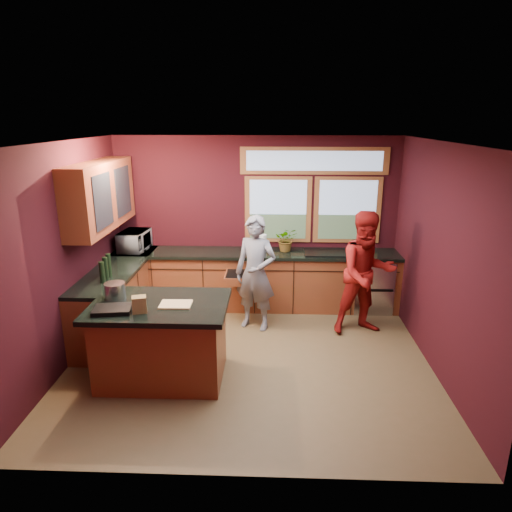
# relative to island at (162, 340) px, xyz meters

# --- Properties ---
(floor) EXTENTS (4.50, 4.50, 0.00)m
(floor) POSITION_rel_island_xyz_m (1.01, 0.46, -0.48)
(floor) COLOR brown
(floor) RESTS_ON ground
(room_shell) EXTENTS (4.52, 4.02, 2.71)m
(room_shell) POSITION_rel_island_xyz_m (0.41, 0.78, 1.32)
(room_shell) COLOR black
(room_shell) RESTS_ON ground
(back_counter) EXTENTS (4.50, 0.64, 0.93)m
(back_counter) POSITION_rel_island_xyz_m (1.21, 2.16, -0.01)
(back_counter) COLOR brown
(back_counter) RESTS_ON floor
(left_counter) EXTENTS (0.64, 2.30, 0.93)m
(left_counter) POSITION_rel_island_xyz_m (-0.94, 1.31, -0.01)
(left_counter) COLOR brown
(left_counter) RESTS_ON floor
(island) EXTENTS (1.55, 1.05, 0.95)m
(island) POSITION_rel_island_xyz_m (0.00, 0.00, 0.00)
(island) COLOR brown
(island) RESTS_ON floor
(person_grey) EXTENTS (0.71, 0.59, 1.67)m
(person_grey) POSITION_rel_island_xyz_m (1.04, 1.39, 0.36)
(person_grey) COLOR slate
(person_grey) RESTS_ON floor
(person_red) EXTENTS (0.99, 0.85, 1.76)m
(person_red) POSITION_rel_island_xyz_m (2.59, 1.31, 0.40)
(person_red) COLOR maroon
(person_red) RESTS_ON floor
(microwave) EXTENTS (0.43, 0.60, 0.31)m
(microwave) POSITION_rel_island_xyz_m (-0.91, 2.16, 0.61)
(microwave) COLOR #999999
(microwave) RESTS_ON left_counter
(potted_plant) EXTENTS (0.34, 0.30, 0.38)m
(potted_plant) POSITION_rel_island_xyz_m (1.49, 2.21, 0.64)
(potted_plant) COLOR #999999
(potted_plant) RESTS_ON back_counter
(paper_towel) EXTENTS (0.12, 0.12, 0.28)m
(paper_towel) POSITION_rel_island_xyz_m (1.12, 2.16, 0.59)
(paper_towel) COLOR white
(paper_towel) RESTS_ON back_counter
(cutting_board) EXTENTS (0.35, 0.26, 0.02)m
(cutting_board) POSITION_rel_island_xyz_m (0.20, -0.05, 0.48)
(cutting_board) COLOR tan
(cutting_board) RESTS_ON island
(stock_pot) EXTENTS (0.24, 0.24, 0.18)m
(stock_pot) POSITION_rel_island_xyz_m (-0.55, 0.15, 0.56)
(stock_pot) COLOR #BABABF
(stock_pot) RESTS_ON island
(paper_bag) EXTENTS (0.18, 0.16, 0.18)m
(paper_bag) POSITION_rel_island_xyz_m (-0.15, -0.25, 0.56)
(paper_bag) COLOR brown
(paper_bag) RESTS_ON island
(black_tray) EXTENTS (0.44, 0.34, 0.05)m
(black_tray) POSITION_rel_island_xyz_m (-0.45, -0.25, 0.49)
(black_tray) COLOR black
(black_tray) RESTS_ON island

